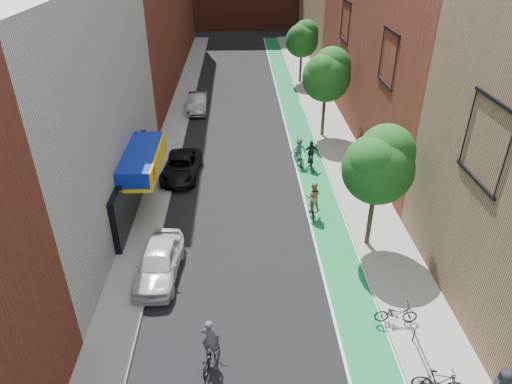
{
  "coord_description": "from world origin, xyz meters",
  "views": [
    {
      "loc": [
        -0.78,
        -8.56,
        14.14
      ],
      "look_at": [
        0.06,
        13.02,
        1.5
      ],
      "focal_mm": 32.0,
      "sensor_mm": 36.0,
      "label": 1
    }
  ],
  "objects": [
    {
      "name": "bike_lane",
      "position": [
        4.0,
        26.0,
        0.01
      ],
      "size": [
        2.0,
        68.0,
        0.01
      ],
      "primitive_type": "cube",
      "color": "#136C38",
      "rests_on": "ground"
    },
    {
      "name": "sidewalk_left",
      "position": [
        -6.0,
        26.0,
        0.07
      ],
      "size": [
        2.0,
        68.0,
        0.15
      ],
      "primitive_type": "cube",
      "color": "gray",
      "rests_on": "ground"
    },
    {
      "name": "sidewalk_right",
      "position": [
        6.5,
        26.0,
        0.07
      ],
      "size": [
        3.0,
        68.0,
        0.15
      ],
      "primitive_type": "cube",
      "color": "gray",
      "rests_on": "ground"
    },
    {
      "name": "building_left_white",
      "position": [
        -11.0,
        14.0,
        6.0
      ],
      "size": [
        8.0,
        20.0,
        12.0
      ],
      "primitive_type": "cube",
      "color": "silver",
      "rests_on": "ground"
    },
    {
      "name": "tree_near",
      "position": [
        5.65,
        10.02,
        4.66
      ],
      "size": [
        3.4,
        3.36,
        6.42
      ],
      "color": "#332619",
      "rests_on": "ground"
    },
    {
      "name": "tree_mid",
      "position": [
        5.65,
        24.02,
        4.89
      ],
      "size": [
        3.55,
        3.53,
        6.74
      ],
      "color": "#332619",
      "rests_on": "ground"
    },
    {
      "name": "tree_far",
      "position": [
        5.65,
        38.02,
        4.5
      ],
      "size": [
        3.3,
        3.25,
        6.21
      ],
      "color": "#332619",
      "rests_on": "ground"
    },
    {
      "name": "parked_car_white",
      "position": [
        -4.6,
        8.05,
        0.78
      ],
      "size": [
        2.1,
        4.66,
        1.55
      ],
      "primitive_type": "imported",
      "rotation": [
        0.0,
        0.0,
        -0.06
      ],
      "color": "silver",
      "rests_on": "ground"
    },
    {
      "name": "parked_car_black",
      "position": [
        -4.6,
        17.88,
        0.67
      ],
      "size": [
        2.52,
        4.93,
        1.33
      ],
      "primitive_type": "imported",
      "rotation": [
        0.0,
        0.0,
        -0.07
      ],
      "color": "black",
      "rests_on": "ground"
    },
    {
      "name": "parked_car_silver",
      "position": [
        -4.41,
        30.01,
        0.75
      ],
      "size": [
        1.7,
        4.57,
        1.49
      ],
      "primitive_type": "imported",
      "rotation": [
        0.0,
        0.0,
        0.03
      ],
      "color": "gray",
      "rests_on": "ground"
    },
    {
      "name": "cyclist_lead",
      "position": [
        -2.02,
        3.03,
        0.67
      ],
      "size": [
        1.06,
        1.9,
        2.03
      ],
      "rotation": [
        0.0,
        0.0,
        2.89
      ],
      "color": "black",
      "rests_on": "ground"
    },
    {
      "name": "cyclist_lane_near",
      "position": [
        3.2,
        12.79,
        0.91
      ],
      "size": [
        0.9,
        1.71,
        2.12
      ],
      "rotation": [
        0.0,
        0.0,
        3.08
      ],
      "color": "black",
      "rests_on": "ground"
    },
    {
      "name": "cyclist_lane_mid",
      "position": [
        3.95,
        18.62,
        0.73
      ],
      "size": [
        0.96,
        1.78,
        1.97
      ],
      "rotation": [
        0.0,
        0.0,
        3.11
      ],
      "color": "black",
      "rests_on": "ground"
    },
    {
      "name": "cyclist_lane_far",
      "position": [
        3.2,
        19.22,
        0.83
      ],
      "size": [
        1.13,
        1.9,
        1.93
      ],
      "rotation": [
        0.0,
        0.0,
        3.39
      ],
      "color": "black",
      "rests_on": "ground"
    },
    {
      "name": "parked_bike_near",
      "position": [
        5.4,
        4.62,
        0.6
      ],
      "size": [
        1.76,
        0.7,
        0.91
      ],
      "primitive_type": "imported",
      "rotation": [
        0.0,
        0.0,
        1.51
      ],
      "color": "black",
      "rests_on": "sidewalk_right"
    },
    {
      "name": "parked_bike_mid",
      "position": [
        5.86,
        1.32,
        0.69
      ],
      "size": [
        1.86,
        0.92,
        1.08
      ],
      "primitive_type": "imported",
      "rotation": [
        0.0,
        0.0,
        1.33
      ],
      "color": "black",
      "rests_on": "sidewalk_right"
    }
  ]
}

